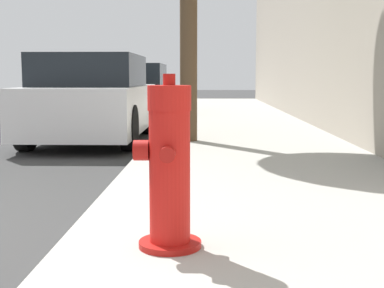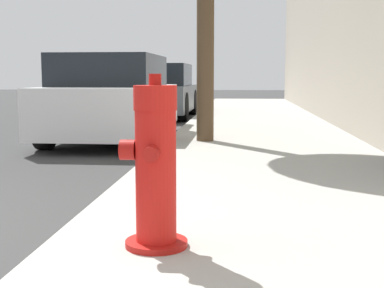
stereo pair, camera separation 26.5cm
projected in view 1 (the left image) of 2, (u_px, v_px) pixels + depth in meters
The scene contains 4 objects.
sidewalk_slab at pixel (314, 261), 2.98m from camera, with size 2.92×40.00×0.15m.
fire_hydrant at pixel (169, 169), 2.95m from camera, with size 0.37×0.37×0.97m.
parked_car_near at pixel (93, 100), 8.97m from camera, with size 1.74×3.91×1.45m.
parked_car_mid at pixel (134, 92), 14.12m from camera, with size 1.77×3.92×1.42m.
Camera 1 is at (2.76, -2.89, 1.10)m, focal length 50.00 mm.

